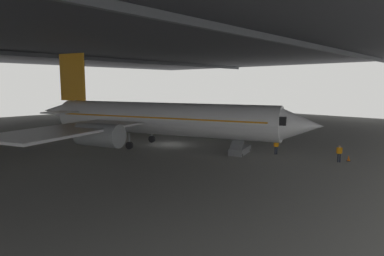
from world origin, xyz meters
The scene contains 8 objects.
ground_plane centered at (0.00, 0.00, 0.00)m, with size 110.00×110.00×0.00m, color gray.
hangar_structure centered at (-0.08, 13.75, 13.69)m, with size 121.00×99.00×14.33m.
airplane_main centered at (-2.13, -0.05, 3.49)m, with size 36.24×36.56×11.70m.
boarding_stairs centered at (1.74, -9.71, 0.74)m, with size 4.47×2.67×4.71m.
crew_worker_near_nose centered at (4.74, -19.29, 0.98)m, with size 0.36×0.50×1.71m.
crew_worker_by_stairs centered at (3.92, -12.92, 0.96)m, with size 0.40×0.43×1.68m.
traffic_cone_orange centered at (5.89, -19.83, 0.29)m, with size 0.36×0.36×0.60m.
baggage_tug centered at (-0.81, 11.00, 0.53)m, with size 2.30×2.47×0.90m.
Camera 1 is at (-28.29, -30.43, 7.50)m, focal length 31.03 mm.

